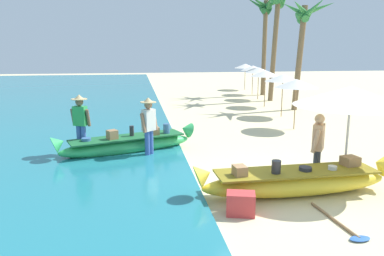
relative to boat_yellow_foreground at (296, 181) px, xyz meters
name	(u,v)px	position (x,y,z in m)	size (l,w,h in m)	color
ground_plane	(281,184)	(-0.06, 0.62, -0.30)	(80.00, 80.00, 0.00)	beige
boat_yellow_foreground	(296,181)	(0.00, 0.00, 0.00)	(4.38, 0.93, 0.84)	yellow
boat_green_midground	(128,144)	(-3.54, 3.71, -0.01)	(4.16, 2.01, 0.82)	#38B760
person_vendor_hatted	(149,123)	(-2.94, 3.24, 0.68)	(0.54, 0.52, 1.71)	#3D5BA8
person_tourist_customer	(318,145)	(0.77, 0.63, 0.60)	(0.48, 0.56, 1.60)	#333842
person_vendor_assistant	(80,121)	(-4.83, 3.65, 0.73)	(0.58, 0.44, 1.78)	#3D5BA8
patio_umbrella_large	(351,96)	(1.31, 0.37, 1.72)	(2.44, 2.44, 2.24)	#B7B7BC
parasol_row_0	(296,83)	(2.68, 6.26, 1.44)	(1.60, 1.60, 1.91)	#8E6B47
parasol_row_1	(283,78)	(3.22, 8.91, 1.44)	(1.60, 1.60, 1.91)	#8E6B47
parasol_row_2	(266,73)	(3.45, 11.86, 1.44)	(1.60, 1.60, 1.91)	#8E6B47
parasol_row_3	(259,70)	(4.03, 14.73, 1.44)	(1.60, 1.60, 1.91)	#8E6B47
parasol_row_4	(253,68)	(4.44, 17.16, 1.44)	(1.60, 1.60, 1.91)	#8E6B47
parasol_row_5	(245,66)	(4.78, 20.06, 1.44)	(1.60, 1.60, 1.91)	#8E6B47
palm_tree_tall_inland	(266,14)	(5.08, 16.76, 4.86)	(2.80, 3.01, 6.32)	brown
palm_tree_leaning_seaward	(304,23)	(4.87, 10.65, 3.90)	(2.55, 2.74, 5.37)	brown
palm_tree_mid_cluster	(277,9)	(4.76, 14.05, 4.91)	(2.87, 2.80, 6.33)	brown
cooler_box	(241,204)	(-1.41, -0.77, -0.09)	(0.52, 0.35, 0.43)	#C63838
paddle	(343,226)	(0.20, -1.54, -0.27)	(0.38, 1.56, 0.05)	#8E6B47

